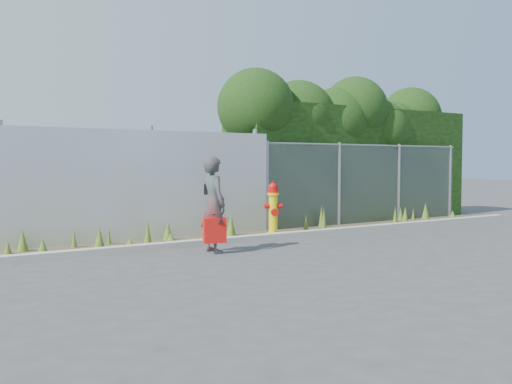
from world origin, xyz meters
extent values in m
plane|color=#3B3B3E|center=(0.00, 0.00, 0.00)|extent=(80.00, 80.00, 0.00)
cube|color=#A3A093|center=(0.00, 1.80, 0.06)|extent=(16.00, 0.22, 0.12)
cube|color=#413925|center=(0.00, 2.40, 0.01)|extent=(16.00, 1.20, 0.01)
cone|color=#3E5B1B|center=(-2.59, 1.98, 0.11)|extent=(0.24, 0.24, 0.21)
cone|color=#3E5B1B|center=(5.70, 2.84, 0.16)|extent=(0.09, 0.09, 0.32)
cone|color=#3E5B1B|center=(-0.11, 2.66, 0.23)|extent=(0.22, 0.22, 0.45)
cone|color=#3E5B1B|center=(2.27, 2.47, 0.26)|extent=(0.12, 0.12, 0.52)
cone|color=#3E5B1B|center=(6.99, 2.57, 0.11)|extent=(0.18, 0.18, 0.21)
cone|color=#3E5B1B|center=(4.78, 2.29, 0.22)|extent=(0.18, 0.18, 0.44)
cone|color=#3E5B1B|center=(-1.64, 2.32, 0.10)|extent=(0.21, 0.21, 0.20)
cone|color=#3E5B1B|center=(4.74, 2.59, 0.21)|extent=(0.12, 0.12, 0.43)
cone|color=#3E5B1B|center=(-0.32, 2.29, 0.25)|extent=(0.17, 0.17, 0.50)
cone|color=#3E5B1B|center=(5.27, 2.89, 0.18)|extent=(0.15, 0.15, 0.36)
cone|color=#3E5B1B|center=(1.74, 2.45, 0.18)|extent=(0.13, 0.13, 0.36)
cone|color=#3E5B1B|center=(-3.35, 2.78, 0.17)|extent=(0.11, 0.11, 0.33)
cone|color=#3E5B1B|center=(-3.00, 2.41, 0.20)|extent=(0.20, 0.20, 0.40)
cone|color=#3E5B1B|center=(-4.23, 2.80, 0.19)|extent=(0.21, 0.21, 0.39)
cone|color=#3E5B1B|center=(-2.69, 2.81, 0.17)|extent=(0.09, 0.09, 0.35)
cone|color=#3E5B1B|center=(-1.51, 2.74, 0.18)|extent=(0.21, 0.21, 0.37)
cone|color=#3E5B1B|center=(5.50, 2.25, 0.25)|extent=(0.24, 0.24, 0.50)
cone|color=#3E5B1B|center=(-2.02, 2.56, 0.24)|extent=(0.15, 0.15, 0.49)
cone|color=#3E5B1B|center=(-4.01, 2.28, 0.14)|extent=(0.20, 0.20, 0.28)
cone|color=#3E5B1B|center=(-4.50, 2.62, 0.13)|extent=(0.14, 0.14, 0.25)
cone|color=#3E5B1B|center=(2.51, 2.84, 0.25)|extent=(0.14, 0.14, 0.51)
cube|color=silver|center=(-3.25, 3.00, 1.10)|extent=(8.50, 0.08, 2.20)
cylinder|color=gray|center=(-4.50, 3.12, 1.15)|extent=(0.10, 0.10, 2.30)
cylinder|color=gray|center=(-1.70, 3.12, 1.15)|extent=(0.10, 0.10, 2.30)
cylinder|color=gray|center=(0.80, 3.12, 1.15)|extent=(0.10, 0.10, 2.30)
cube|color=gray|center=(4.25, 3.00, 1.00)|extent=(6.50, 0.03, 2.00)
cylinder|color=gray|center=(4.25, 3.00, 2.00)|extent=(6.50, 0.04, 0.04)
cylinder|color=gray|center=(1.05, 3.00, 1.02)|extent=(0.07, 0.07, 2.05)
cylinder|color=gray|center=(3.20, 3.00, 1.02)|extent=(0.07, 0.07, 2.05)
cylinder|color=gray|center=(5.30, 3.00, 1.02)|extent=(0.07, 0.07, 2.05)
cylinder|color=gray|center=(7.40, 3.00, 1.02)|extent=(0.07, 0.07, 2.05)
cube|color=black|center=(4.55, 4.00, 1.50)|extent=(7.30, 1.60, 3.00)
sphere|color=black|center=(1.32, 3.90, 2.90)|extent=(1.85, 1.85, 1.85)
sphere|color=black|center=(2.25, 4.18, 2.39)|extent=(1.74, 1.74, 1.74)
sphere|color=black|center=(2.76, 4.09, 2.73)|extent=(1.87, 1.87, 1.87)
sphere|color=black|center=(3.90, 3.96, 2.66)|extent=(1.77, 1.77, 1.77)
sphere|color=black|center=(4.54, 3.90, 2.99)|extent=(1.78, 1.78, 1.78)
sphere|color=black|center=(5.39, 3.89, 2.44)|extent=(1.76, 1.76, 1.76)
sphere|color=black|center=(6.02, 3.99, 2.56)|extent=(1.49, 1.49, 1.49)
sphere|color=black|center=(7.04, 4.18, 2.88)|extent=(1.83, 1.83, 1.83)
cylinder|color=yellow|center=(0.72, 2.29, 0.03)|extent=(0.29, 0.29, 0.06)
cylinder|color=yellow|center=(0.72, 2.29, 0.43)|extent=(0.18, 0.18, 0.87)
cylinder|color=yellow|center=(0.72, 2.29, 0.89)|extent=(0.25, 0.25, 0.05)
cylinder|color=#B20F0A|center=(0.72, 2.29, 0.96)|extent=(0.21, 0.21, 0.10)
sphere|color=#B20F0A|center=(0.72, 2.29, 1.03)|extent=(0.19, 0.19, 0.19)
cylinder|color=#B20F0A|center=(0.72, 2.29, 1.14)|extent=(0.05, 0.05, 0.05)
cylinder|color=#B20F0A|center=(0.58, 2.29, 0.63)|extent=(0.10, 0.11, 0.11)
cylinder|color=#B20F0A|center=(0.86, 2.29, 0.63)|extent=(0.10, 0.11, 0.11)
cylinder|color=#B20F0A|center=(0.72, 2.15, 0.51)|extent=(0.15, 0.12, 0.15)
imported|color=#0E5955|center=(-1.44, 0.99, 0.84)|extent=(0.41, 0.62, 1.67)
cube|color=red|center=(-1.52, 0.82, 0.41)|extent=(0.39, 0.14, 0.43)
cylinder|color=red|center=(-1.52, 0.82, 0.69)|extent=(0.18, 0.02, 0.02)
cube|color=black|center=(-1.38, 1.19, 1.09)|extent=(0.25, 0.10, 0.19)
camera|label=1|loc=(-6.20, -7.63, 1.57)|focal=40.00mm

